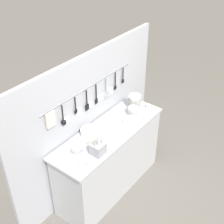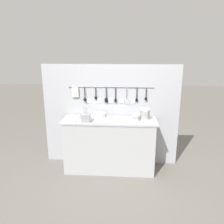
{
  "view_description": "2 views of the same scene",
  "coord_description": "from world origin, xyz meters",
  "px_view_note": "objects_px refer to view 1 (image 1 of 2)",
  "views": [
    {
      "loc": [
        -2.11,
        -1.67,
        2.98
      ],
      "look_at": [
        0.03,
        -0.02,
        1.11
      ],
      "focal_mm": 50.0,
      "sensor_mm": 36.0,
      "label": 1
    },
    {
      "loc": [
        0.27,
        -3.29,
        1.88
      ],
      "look_at": [
        0.04,
        -0.04,
        1.0
      ],
      "focal_mm": 35.0,
      "sensor_mm": 36.0,
      "label": 2
    }
  ],
  "objects_px": {
    "cup_edge_far": "(65,157)",
    "cup_centre": "(81,165)",
    "cup_beside_plates": "(124,121)",
    "bowl_stack_short_front": "(133,111)",
    "bowl_stack_wide_centre": "(135,102)",
    "plate_stack": "(90,132)",
    "cutlery_caddy": "(98,149)",
    "steel_mixing_bowl": "(77,149)",
    "cup_back_left": "(148,106)",
    "cup_front_right": "(106,138)",
    "cup_front_left": "(89,164)"
  },
  "relations": [
    {
      "from": "plate_stack",
      "to": "cutlery_caddy",
      "type": "bearing_deg",
      "value": -123.5
    },
    {
      "from": "steel_mixing_bowl",
      "to": "cutlery_caddy",
      "type": "distance_m",
      "value": 0.23
    },
    {
      "from": "bowl_stack_wide_centre",
      "to": "cup_centre",
      "type": "distance_m",
      "value": 1.16
    },
    {
      "from": "bowl_stack_wide_centre",
      "to": "cup_front_right",
      "type": "bearing_deg",
      "value": -171.68
    },
    {
      "from": "steel_mixing_bowl",
      "to": "cup_centre",
      "type": "height_order",
      "value": "cup_centre"
    },
    {
      "from": "bowl_stack_short_front",
      "to": "cup_beside_plates",
      "type": "xyz_separation_m",
      "value": [
        -0.18,
        -0.0,
        -0.04
      ]
    },
    {
      "from": "cup_edge_far",
      "to": "cup_front_right",
      "type": "bearing_deg",
      "value": -16.21
    },
    {
      "from": "plate_stack",
      "to": "bowl_stack_wide_centre",
      "type": "bearing_deg",
      "value": -6.59
    },
    {
      "from": "cutlery_caddy",
      "to": "cup_edge_far",
      "type": "xyz_separation_m",
      "value": [
        -0.25,
        0.21,
        -0.04
      ]
    },
    {
      "from": "plate_stack",
      "to": "cup_front_right",
      "type": "height_order",
      "value": "plate_stack"
    },
    {
      "from": "plate_stack",
      "to": "steel_mixing_bowl",
      "type": "relative_size",
      "value": 1.56
    },
    {
      "from": "bowl_stack_short_front",
      "to": "cup_back_left",
      "type": "height_order",
      "value": "bowl_stack_short_front"
    },
    {
      "from": "steel_mixing_bowl",
      "to": "cup_beside_plates",
      "type": "relative_size",
      "value": 2.63
    },
    {
      "from": "bowl_stack_short_front",
      "to": "cup_beside_plates",
      "type": "height_order",
      "value": "bowl_stack_short_front"
    },
    {
      "from": "steel_mixing_bowl",
      "to": "cup_back_left",
      "type": "height_order",
      "value": "cup_back_left"
    },
    {
      "from": "cup_centre",
      "to": "cup_edge_far",
      "type": "distance_m",
      "value": 0.2
    },
    {
      "from": "cutlery_caddy",
      "to": "cup_centre",
      "type": "height_order",
      "value": "cutlery_caddy"
    },
    {
      "from": "cup_back_left",
      "to": "cup_front_right",
      "type": "bearing_deg",
      "value": 178.04
    },
    {
      "from": "plate_stack",
      "to": "cup_centre",
      "type": "xyz_separation_m",
      "value": [
        -0.41,
        -0.25,
        -0.02
      ]
    },
    {
      "from": "cup_centre",
      "to": "cup_front_left",
      "type": "relative_size",
      "value": 1.0
    },
    {
      "from": "bowl_stack_short_front",
      "to": "cup_beside_plates",
      "type": "relative_size",
      "value": 2.33
    },
    {
      "from": "cup_edge_far",
      "to": "steel_mixing_bowl",
      "type": "bearing_deg",
      "value": -3.12
    },
    {
      "from": "cup_beside_plates",
      "to": "cup_centre",
      "type": "bearing_deg",
      "value": -173.68
    },
    {
      "from": "plate_stack",
      "to": "cup_edge_far",
      "type": "bearing_deg",
      "value": -173.19
    },
    {
      "from": "cup_front_right",
      "to": "steel_mixing_bowl",
      "type": "bearing_deg",
      "value": 157.77
    },
    {
      "from": "plate_stack",
      "to": "cup_back_left",
      "type": "height_order",
      "value": "plate_stack"
    },
    {
      "from": "plate_stack",
      "to": "cutlery_caddy",
      "type": "xyz_separation_m",
      "value": [
        -0.17,
        -0.26,
        0.02
      ]
    },
    {
      "from": "bowl_stack_short_front",
      "to": "cup_edge_far",
      "type": "relative_size",
      "value": 2.33
    },
    {
      "from": "steel_mixing_bowl",
      "to": "cup_back_left",
      "type": "bearing_deg",
      "value": -7.92
    },
    {
      "from": "bowl_stack_short_front",
      "to": "cup_front_right",
      "type": "xyz_separation_m",
      "value": [
        -0.55,
        -0.03,
        -0.04
      ]
    },
    {
      "from": "cup_edge_far",
      "to": "cup_beside_plates",
      "type": "bearing_deg",
      "value": -7.47
    },
    {
      "from": "bowl_stack_wide_centre",
      "to": "cup_front_left",
      "type": "bearing_deg",
      "value": -169.17
    },
    {
      "from": "bowl_stack_short_front",
      "to": "cup_front_right",
      "type": "relative_size",
      "value": 2.33
    },
    {
      "from": "plate_stack",
      "to": "cup_beside_plates",
      "type": "distance_m",
      "value": 0.45
    },
    {
      "from": "cup_edge_far",
      "to": "cup_centre",
      "type": "bearing_deg",
      "value": -86.64
    },
    {
      "from": "cup_beside_plates",
      "to": "cup_back_left",
      "type": "relative_size",
      "value": 1.0
    },
    {
      "from": "cup_centre",
      "to": "cutlery_caddy",
      "type": "bearing_deg",
      "value": -1.42
    },
    {
      "from": "bowl_stack_short_front",
      "to": "steel_mixing_bowl",
      "type": "relative_size",
      "value": 0.89
    },
    {
      "from": "bowl_stack_short_front",
      "to": "plate_stack",
      "type": "relative_size",
      "value": 0.57
    },
    {
      "from": "bowl_stack_short_front",
      "to": "cup_centre",
      "type": "height_order",
      "value": "bowl_stack_short_front"
    },
    {
      "from": "cup_front_right",
      "to": "cup_back_left",
      "type": "height_order",
      "value": "same"
    },
    {
      "from": "cup_centre",
      "to": "cup_front_left",
      "type": "distance_m",
      "value": 0.07
    },
    {
      "from": "cup_front_right",
      "to": "cup_beside_plates",
      "type": "height_order",
      "value": "same"
    },
    {
      "from": "cup_front_left",
      "to": "cup_beside_plates",
      "type": "bearing_deg",
      "value": 9.68
    },
    {
      "from": "cup_centre",
      "to": "cup_back_left",
      "type": "relative_size",
      "value": 1.0
    },
    {
      "from": "plate_stack",
      "to": "steel_mixing_bowl",
      "type": "height_order",
      "value": "plate_stack"
    },
    {
      "from": "cup_beside_plates",
      "to": "cup_front_left",
      "type": "xyz_separation_m",
      "value": [
        -0.77,
        -0.13,
        0.0
      ]
    },
    {
      "from": "steel_mixing_bowl",
      "to": "cup_back_left",
      "type": "relative_size",
      "value": 2.63
    },
    {
      "from": "cup_back_left",
      "to": "plate_stack",
      "type": "bearing_deg",
      "value": 165.74
    },
    {
      "from": "bowl_stack_short_front",
      "to": "cup_centre",
      "type": "distance_m",
      "value": 1.01
    }
  ]
}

